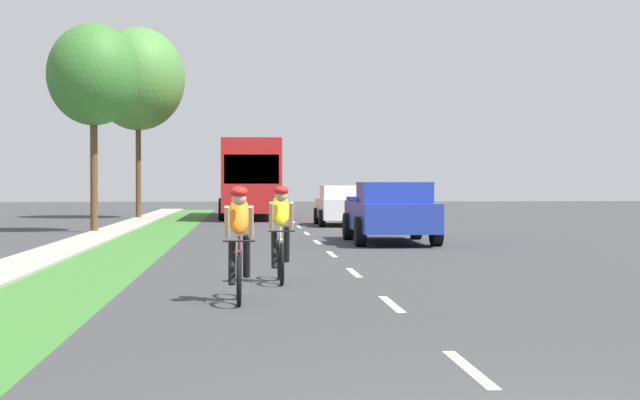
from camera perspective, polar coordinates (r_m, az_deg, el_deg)
ground_plane at (r=25.70m, az=0.10°, el=-2.63°), size 120.00×120.00×0.00m
grass_verge at (r=25.78m, az=-10.50°, el=-2.63°), size 1.90×70.00×0.01m
sidewalk_concrete at (r=26.00m, az=-14.00°, el=-2.61°), size 1.29×70.00×0.10m
lane_markings_center at (r=29.68m, az=-0.49°, el=-2.14°), size 0.12×53.13×0.01m
cyclist_lead at (r=13.64m, az=-4.63°, el=-2.43°), size 0.42×1.72×1.58m
cyclist_trailing at (r=16.26m, az=-2.26°, el=-1.88°), size 0.42×1.72×1.58m
pickup_blue at (r=26.99m, az=4.04°, el=-0.70°), size 2.22×5.10×1.64m
sedan_white at (r=38.05m, az=1.28°, el=-0.29°), size 1.98×4.30×1.52m
bus_red at (r=46.65m, az=-3.96°, el=1.43°), size 2.78×11.60×3.48m
street_tree_near at (r=33.65m, az=-12.78°, el=6.95°), size 3.02×3.02×6.82m
street_tree_far at (r=46.33m, az=-10.33°, el=6.79°), size 4.24×4.24×8.67m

